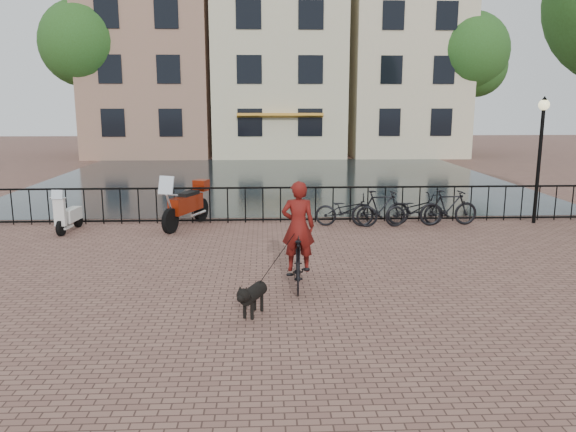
{
  "coord_description": "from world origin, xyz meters",
  "views": [
    {
      "loc": [
        -0.46,
        -7.69,
        3.38
      ],
      "look_at": [
        0.0,
        3.0,
        1.2
      ],
      "focal_mm": 35.0,
      "sensor_mm": 36.0,
      "label": 1
    }
  ],
  "objects_px": {
    "lamp_post": "(541,139)",
    "cyclist": "(298,241)",
    "dog": "(253,298)",
    "motorcycle": "(186,199)",
    "scooter": "(69,209)"
  },
  "relations": [
    {
      "from": "lamp_post",
      "to": "cyclist",
      "type": "bearing_deg",
      "value": -142.85
    },
    {
      "from": "cyclist",
      "to": "dog",
      "type": "distance_m",
      "value": 1.68
    },
    {
      "from": "motorcycle",
      "to": "dog",
      "type": "bearing_deg",
      "value": -51.04
    },
    {
      "from": "cyclist",
      "to": "scooter",
      "type": "xyz_separation_m",
      "value": [
        -5.78,
        4.83,
        -0.27
      ]
    },
    {
      "from": "motorcycle",
      "to": "lamp_post",
      "type": "bearing_deg",
      "value": 23.02
    },
    {
      "from": "dog",
      "to": "scooter",
      "type": "xyz_separation_m",
      "value": [
        -4.98,
        6.19,
        0.32
      ]
    },
    {
      "from": "motorcycle",
      "to": "scooter",
      "type": "height_order",
      "value": "motorcycle"
    },
    {
      "from": "cyclist",
      "to": "motorcycle",
      "type": "bearing_deg",
      "value": -59.0
    },
    {
      "from": "cyclist",
      "to": "scooter",
      "type": "distance_m",
      "value": 7.54
    },
    {
      "from": "cyclist",
      "to": "motorcycle",
      "type": "relative_size",
      "value": 1.05
    },
    {
      "from": "cyclist",
      "to": "scooter",
      "type": "bearing_deg",
      "value": -36.6
    },
    {
      "from": "lamp_post",
      "to": "scooter",
      "type": "xyz_separation_m",
      "value": [
        -12.83,
        -0.51,
        -1.76
      ]
    },
    {
      "from": "lamp_post",
      "to": "cyclist",
      "type": "relative_size",
      "value": 1.48
    },
    {
      "from": "lamp_post",
      "to": "scooter",
      "type": "relative_size",
      "value": 2.55
    },
    {
      "from": "dog",
      "to": "scooter",
      "type": "bearing_deg",
      "value": 152.31
    }
  ]
}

